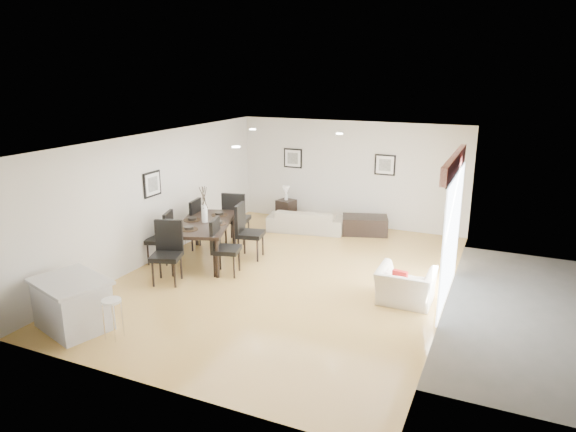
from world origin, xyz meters
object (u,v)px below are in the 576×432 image
at_px(coffee_table, 365,225).
at_px(side_table, 286,210).
at_px(armchair, 405,286).
at_px(sofa, 306,221).
at_px(kitchen_island, 72,304).
at_px(dining_chair_enear, 221,244).
at_px(dining_chair_wnear, 164,234).
at_px(dining_chair_wfar, 191,221).
at_px(dining_chair_foot, 235,215).
at_px(dining_table, 205,226).
at_px(dining_chair_efar, 246,228).
at_px(bar_stool, 112,305).
at_px(dining_chair_head, 168,248).

bearing_deg(coffee_table, side_table, 154.77).
bearing_deg(coffee_table, armchair, -81.78).
relative_size(armchair, side_table, 1.70).
xyz_separation_m(sofa, kitchen_island, (-1.43, -6.18, 0.13)).
bearing_deg(side_table, dining_chair_enear, -84.35).
height_order(dining_chair_wnear, side_table, dining_chair_wnear).
bearing_deg(dining_chair_wnear, dining_chair_wfar, 161.38).
distance_m(dining_chair_foot, kitchen_island, 4.68).
bearing_deg(dining_chair_foot, dining_table, 76.78).
xyz_separation_m(dining_chair_efar, side_table, (-0.39, 2.98, -0.38)).
bearing_deg(sofa, dining_table, 56.11).
bearing_deg(dining_chair_foot, kitchen_island, 74.47).
distance_m(armchair, dining_chair_foot, 4.62).
height_order(armchair, bar_stool, bar_stool).
distance_m(sofa, dining_chair_efar, 2.36).
bearing_deg(kitchen_island, coffee_table, 83.99).
xyz_separation_m(sofa, dining_chair_wfar, (-1.89, -2.24, 0.36)).
bearing_deg(side_table, bar_stool, -88.06).
bearing_deg(dining_chair_efar, dining_table, 113.36).
bearing_deg(bar_stool, sofa, 84.21).
height_order(armchair, dining_table, dining_table).
bearing_deg(armchair, side_table, -43.71).
height_order(dining_table, dining_chair_wfar, dining_chair_wfar).
height_order(dining_table, dining_chair_efar, dining_chair_efar).
distance_m(sofa, dining_chair_wfar, 2.96).
relative_size(dining_chair_efar, dining_chair_foot, 0.97).
distance_m(dining_chair_efar, dining_chair_head, 1.90).
relative_size(dining_table, bar_stool, 3.55).
xyz_separation_m(dining_table, dining_chair_head, (-0.03, -1.26, -0.10)).
height_order(dining_chair_wfar, dining_chair_efar, dining_chair_efar).
height_order(dining_chair_enear, kitchen_island, dining_chair_enear).
relative_size(sofa, dining_table, 0.84).
distance_m(dining_chair_enear, side_table, 4.03).
height_order(dining_chair_head, bar_stool, dining_chair_head).
relative_size(dining_chair_head, kitchen_island, 0.86).
height_order(sofa, dining_chair_wnear, dining_chair_wnear).
bearing_deg(kitchen_island, dining_chair_efar, 93.56).
distance_m(armchair, coffee_table, 3.96).
bearing_deg(bar_stool, dining_chair_enear, 86.77).
relative_size(dining_chair_foot, kitchen_island, 0.89).
distance_m(dining_chair_enear, dining_chair_head, 1.04).
bearing_deg(sofa, dining_chair_wfar, 39.05).
xyz_separation_m(armchair, dining_chair_wnear, (-5.04, -0.08, 0.31)).
bearing_deg(kitchen_island, dining_table, 103.19).
height_order(dining_chair_efar, side_table, dining_chair_efar).
bearing_deg(sofa, dining_chair_head, 62.43).
bearing_deg(dining_chair_enear, dining_chair_foot, 6.68).
height_order(dining_chair_wfar, kitchen_island, dining_chair_wfar).
distance_m(dining_chair_wfar, coffee_table, 4.26).
xyz_separation_m(sofa, dining_chair_enear, (-0.46, -3.30, 0.36)).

